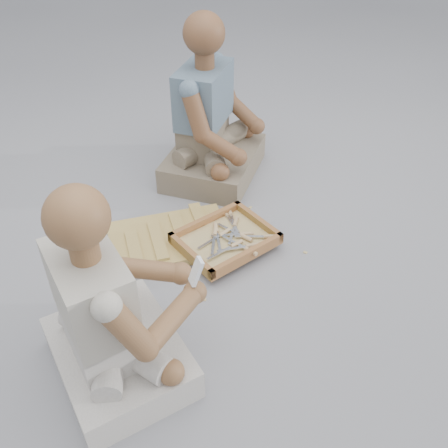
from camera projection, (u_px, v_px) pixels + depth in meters
ground at (259, 285)px, 2.40m from camera, size 60.00×60.00×0.00m
carved_panel at (170, 239)px, 2.63m from camera, size 0.73×0.61×0.04m
tool_tray at (226, 240)px, 2.56m from camera, size 0.47×0.38×0.06m
chisel_0 at (235, 225)px, 2.65m from camera, size 0.18×0.16×0.02m
chisel_1 at (248, 249)px, 2.48m from camera, size 0.07×0.22×0.02m
chisel_2 at (222, 234)px, 2.58m from camera, size 0.22×0.04×0.02m
chisel_3 at (243, 234)px, 2.58m from camera, size 0.20×0.13×0.02m
chisel_4 at (249, 246)px, 2.50m from camera, size 0.21×0.10×0.02m
chisel_5 at (233, 246)px, 2.50m from camera, size 0.22×0.02×0.02m
chisel_6 at (266, 236)px, 2.56m from camera, size 0.18×0.15×0.02m
chisel_7 at (243, 236)px, 2.56m from camera, size 0.07×0.22×0.02m
chisel_8 at (215, 234)px, 2.58m from camera, size 0.16×0.18×0.02m
chisel_9 at (231, 214)px, 2.72m from camera, size 0.11×0.21×0.02m
chisel_10 at (216, 231)px, 2.61m from camera, size 0.12×0.20×0.02m
chisel_11 at (226, 215)px, 2.72m from camera, size 0.07×0.22×0.02m
wood_chip_0 at (216, 242)px, 2.64m from camera, size 0.02×0.02×0.00m
wood_chip_1 at (182, 271)px, 2.47m from camera, size 0.02×0.02×0.00m
wood_chip_2 at (202, 266)px, 2.50m from camera, size 0.02×0.02×0.00m
wood_chip_3 at (244, 254)px, 2.57m from camera, size 0.02×0.02×0.00m
wood_chip_4 at (231, 195)px, 2.98m from camera, size 0.02×0.02×0.00m
wood_chip_5 at (261, 228)px, 2.74m from camera, size 0.02×0.02×0.00m
wood_chip_6 at (305, 252)px, 2.58m from camera, size 0.02×0.02×0.00m
wood_chip_7 at (239, 207)px, 2.88m from camera, size 0.02×0.02×0.00m
wood_chip_8 at (250, 207)px, 2.88m from camera, size 0.02×0.02×0.00m
wood_chip_9 at (204, 300)px, 2.32m from camera, size 0.02×0.02×0.00m
wood_chip_10 at (225, 205)px, 2.90m from camera, size 0.02×0.02×0.00m
craftsman at (110, 319)px, 1.84m from camera, size 0.63×0.62×0.90m
companion at (211, 127)px, 2.97m from camera, size 0.80×0.77×0.99m
mobile_phone at (196, 271)px, 1.85m from camera, size 0.06×0.06×0.11m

